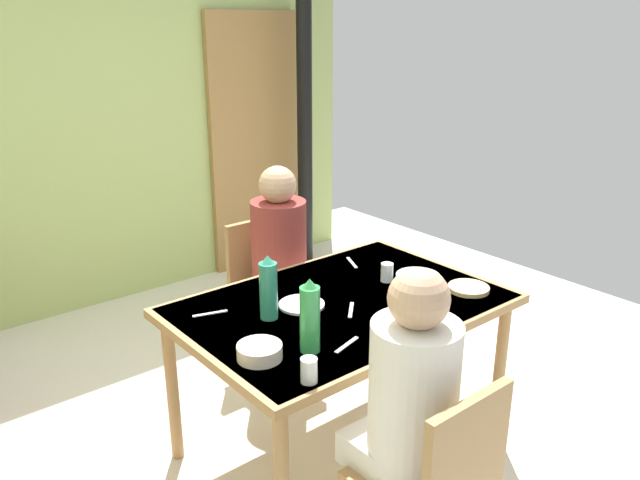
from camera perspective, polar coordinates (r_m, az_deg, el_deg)
ground_plane at (r=3.22m, az=-2.50°, el=-18.00°), size 5.77×5.77×0.00m
wall_back at (r=4.59m, az=-19.93°, el=9.51°), size 4.20×0.10×2.51m
door_wooden at (r=5.12m, az=-5.87°, el=8.60°), size 0.80×0.05×2.00m
stove_pipe_column at (r=5.03m, az=-1.40°, el=11.42°), size 0.12×0.12×2.51m
dining_table at (r=2.86m, az=1.92°, el=-6.82°), size 1.43×0.98×0.76m
chair_far_diner at (r=3.65m, az=-4.74°, el=-4.17°), size 0.40×0.40×0.87m
person_near_diner at (r=2.19m, az=8.11°, el=-13.18°), size 0.30×0.37×0.77m
person_far_diner at (r=3.44m, az=-3.57°, el=-0.54°), size 0.30×0.37×0.77m
water_bottle_green_near at (r=2.38m, az=-0.92°, el=-6.95°), size 0.08×0.08×0.29m
water_bottle_green_far at (r=2.64m, az=-4.65°, el=-4.39°), size 0.08×0.08×0.28m
serving_bowl_center at (r=2.39m, az=-5.44°, el=-9.94°), size 0.17×0.17×0.05m
dinner_plate_near_left at (r=3.12m, az=8.78°, el=-3.21°), size 0.21×0.21×0.01m
dinner_plate_near_right at (r=2.79m, az=-1.66°, el=-5.81°), size 0.20×0.20×0.01m
dinner_plate_far_center at (r=2.86m, az=8.39°, el=-5.37°), size 0.20×0.20×0.01m
drinking_glass_by_near_diner at (r=2.23m, az=-1.00°, el=-11.61°), size 0.06×0.06×0.09m
drinking_glass_by_far_diner at (r=3.05m, az=6.03°, el=-2.90°), size 0.06×0.06×0.09m
bread_plate_sliced at (r=3.02m, az=13.19°, el=-4.23°), size 0.19×0.19×0.02m
cutlery_knife_near at (r=2.48m, az=2.41°, el=-9.37°), size 0.15×0.06×0.00m
cutlery_fork_near at (r=3.27m, az=2.88°, el=-2.04°), size 0.08×0.14×0.00m
cutlery_knife_far at (r=2.75m, az=2.80°, el=-6.29°), size 0.12×0.12×0.00m
cutlery_fork_far at (r=2.76m, az=-9.84°, el=-6.52°), size 0.15×0.06×0.00m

